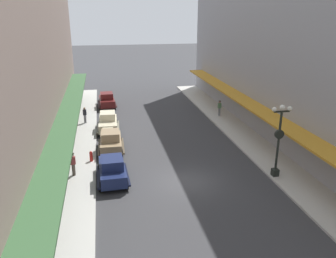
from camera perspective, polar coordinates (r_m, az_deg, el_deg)
The scene contains 16 objects.
ground_plane at distance 24.11m, azimuth 2.73°, elevation -8.65°, with size 200.00×200.00×0.00m, color #38383A.
sidewalk_left at distance 23.63m, azimuth -15.51°, elevation -9.80°, with size 3.00×60.00×0.15m, color #B7B5AD.
sidewalk_right at distance 26.70m, azimuth 18.69°, elevation -6.65°, with size 3.00×60.00×0.15m, color #B7B5AD.
building_row_left at distance 21.55m, azimuth -24.74°, elevation 9.02°, with size 4.30×60.00×16.16m.
parked_car_0 at distance 42.44m, azimuth -10.09°, elevation 4.79°, with size 2.30×4.32×1.84m.
parked_car_1 at distance 33.93m, azimuth -9.90°, elevation 1.18°, with size 2.26×4.30×1.84m.
parked_car_2 at distance 24.00m, azimuth -9.20°, elevation -6.51°, with size 2.24×4.30×1.84m.
parked_car_3 at distance 28.99m, azimuth -9.44°, elevation -1.93°, with size 2.24×4.30×1.84m.
lamp_post_with_clock at distance 24.61m, azimuth 17.84°, elevation -1.40°, with size 1.42×0.44×5.16m.
fire_hydrant at distance 27.26m, azimuth -12.59°, elevation -4.40°, with size 0.24×0.24×0.82m.
pedestrian_0 at distance 36.39m, azimuth -15.03°, elevation 2.14°, with size 0.36×0.28×1.67m.
pedestrian_1 at distance 36.47m, azimuth -13.57°, elevation 2.26°, with size 0.36×0.24×1.64m.
pedestrian_2 at distance 25.14m, azimuth -15.40°, elevation -5.59°, with size 0.36×0.28×1.67m.
pedestrian_3 at distance 37.26m, azimuth -15.30°, elevation 2.47°, with size 0.36×0.24×1.64m.
pedestrian_4 at distance 28.46m, azimuth -16.71°, elevation -2.77°, with size 0.36×0.28×1.67m.
pedestrian_5 at distance 38.36m, azimuth 8.50°, elevation 3.45°, with size 0.36×0.28×1.67m.
Camera 1 is at (-5.15, -20.71, 11.21)m, focal length 36.90 mm.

